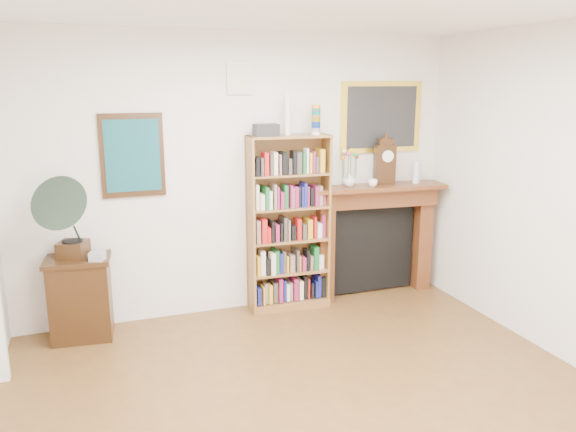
% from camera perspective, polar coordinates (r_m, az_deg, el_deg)
% --- Properties ---
extents(room, '(4.51, 5.01, 2.81)m').
position_cam_1_polar(room, '(3.37, 6.38, -2.41)').
color(room, brown).
rests_on(room, ground).
extents(teal_poster, '(0.58, 0.04, 0.78)m').
position_cam_1_polar(teal_poster, '(5.44, -15.52, 5.94)').
color(teal_poster, black).
rests_on(teal_poster, back_wall).
extents(small_picture, '(0.26, 0.04, 0.30)m').
position_cam_1_polar(small_picture, '(5.58, -4.87, 13.76)').
color(small_picture, white).
rests_on(small_picture, back_wall).
extents(gilt_painting, '(0.95, 0.04, 0.75)m').
position_cam_1_polar(gilt_painting, '(6.17, 9.46, 9.88)').
color(gilt_painting, yellow).
rests_on(gilt_painting, back_wall).
extents(bookshelf, '(0.85, 0.34, 2.08)m').
position_cam_1_polar(bookshelf, '(5.72, 0.11, 0.24)').
color(bookshelf, brown).
rests_on(bookshelf, floor).
extents(side_cabinet, '(0.61, 0.47, 0.77)m').
position_cam_1_polar(side_cabinet, '(5.53, -20.31, -7.83)').
color(side_cabinet, black).
rests_on(side_cabinet, floor).
extents(fireplace, '(1.50, 0.48, 1.24)m').
position_cam_1_polar(fireplace, '(6.25, 8.73, -1.34)').
color(fireplace, '#522813').
rests_on(fireplace, floor).
extents(gramophone, '(0.65, 0.72, 0.78)m').
position_cam_1_polar(gramophone, '(5.21, -21.35, 0.30)').
color(gramophone, black).
rests_on(gramophone, side_cabinet).
extents(cd_stack, '(0.16, 0.16, 0.08)m').
position_cam_1_polar(cd_stack, '(5.27, -18.81, -3.86)').
color(cd_stack, silver).
rests_on(cd_stack, side_cabinet).
extents(mantel_clock, '(0.23, 0.15, 0.49)m').
position_cam_1_polar(mantel_clock, '(6.12, 9.81, 5.40)').
color(mantel_clock, black).
rests_on(mantel_clock, fireplace).
extents(flower_vase, '(0.17, 0.17, 0.14)m').
position_cam_1_polar(flower_vase, '(5.96, 6.22, 3.69)').
color(flower_vase, silver).
rests_on(flower_vase, fireplace).
extents(teacup, '(0.11, 0.11, 0.08)m').
position_cam_1_polar(teacup, '(5.98, 8.60, 3.35)').
color(teacup, white).
rests_on(teacup, fireplace).
extents(bottle_left, '(0.07, 0.07, 0.24)m').
position_cam_1_polar(bottle_left, '(6.27, 12.87, 4.36)').
color(bottle_left, silver).
rests_on(bottle_left, fireplace).
extents(bottle_right, '(0.06, 0.06, 0.20)m').
position_cam_1_polar(bottle_right, '(6.32, 13.04, 4.25)').
color(bottle_right, silver).
rests_on(bottle_right, fireplace).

